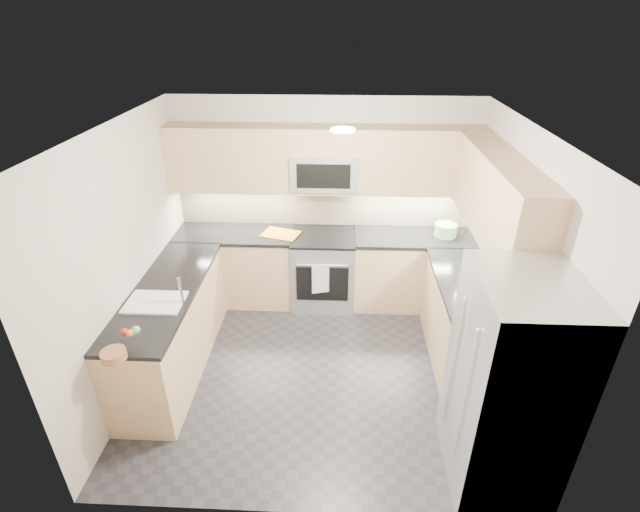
% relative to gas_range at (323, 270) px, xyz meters
% --- Properties ---
extents(floor, '(3.60, 3.20, 0.00)m').
position_rel_gas_range_xyz_m(floor, '(0.00, -1.28, -0.46)').
color(floor, '#26262B').
rests_on(floor, ground).
extents(ceiling, '(3.60, 3.20, 0.02)m').
position_rel_gas_range_xyz_m(ceiling, '(0.00, -1.28, 2.04)').
color(ceiling, beige).
rests_on(ceiling, wall_back).
extents(wall_back, '(3.60, 0.02, 2.50)m').
position_rel_gas_range_xyz_m(wall_back, '(0.00, 0.32, 0.79)').
color(wall_back, '#BBB1A3').
rests_on(wall_back, floor).
extents(wall_front, '(3.60, 0.02, 2.50)m').
position_rel_gas_range_xyz_m(wall_front, '(0.00, -2.88, 0.79)').
color(wall_front, '#BBB1A3').
rests_on(wall_front, floor).
extents(wall_left, '(0.02, 3.20, 2.50)m').
position_rel_gas_range_xyz_m(wall_left, '(-1.80, -1.28, 0.79)').
color(wall_left, '#BBB1A3').
rests_on(wall_left, floor).
extents(wall_right, '(0.02, 3.20, 2.50)m').
position_rel_gas_range_xyz_m(wall_right, '(1.80, -1.28, 0.79)').
color(wall_right, '#BBB1A3').
rests_on(wall_right, floor).
extents(base_cab_back_left, '(1.42, 0.60, 0.90)m').
position_rel_gas_range_xyz_m(base_cab_back_left, '(-1.09, 0.02, -0.01)').
color(base_cab_back_left, tan).
rests_on(base_cab_back_left, floor).
extents(base_cab_back_right, '(1.42, 0.60, 0.90)m').
position_rel_gas_range_xyz_m(base_cab_back_right, '(1.09, 0.02, -0.01)').
color(base_cab_back_right, tan).
rests_on(base_cab_back_right, floor).
extents(base_cab_right, '(0.60, 1.70, 0.90)m').
position_rel_gas_range_xyz_m(base_cab_right, '(1.50, -1.12, -0.01)').
color(base_cab_right, tan).
rests_on(base_cab_right, floor).
extents(base_cab_peninsula, '(0.60, 2.00, 0.90)m').
position_rel_gas_range_xyz_m(base_cab_peninsula, '(-1.50, -1.28, -0.01)').
color(base_cab_peninsula, tan).
rests_on(base_cab_peninsula, floor).
extents(countertop_back_left, '(1.42, 0.63, 0.04)m').
position_rel_gas_range_xyz_m(countertop_back_left, '(-1.09, 0.02, 0.47)').
color(countertop_back_left, black).
rests_on(countertop_back_left, base_cab_back_left).
extents(countertop_back_right, '(1.42, 0.63, 0.04)m').
position_rel_gas_range_xyz_m(countertop_back_right, '(1.09, 0.02, 0.47)').
color(countertop_back_right, black).
rests_on(countertop_back_right, base_cab_back_right).
extents(countertop_right, '(0.63, 1.70, 0.04)m').
position_rel_gas_range_xyz_m(countertop_right, '(1.50, -1.12, 0.47)').
color(countertop_right, black).
rests_on(countertop_right, base_cab_right).
extents(countertop_peninsula, '(0.63, 2.00, 0.04)m').
position_rel_gas_range_xyz_m(countertop_peninsula, '(-1.50, -1.28, 0.47)').
color(countertop_peninsula, black).
rests_on(countertop_peninsula, base_cab_peninsula).
extents(upper_cab_back, '(3.60, 0.35, 0.75)m').
position_rel_gas_range_xyz_m(upper_cab_back, '(0.00, 0.15, 1.37)').
color(upper_cab_back, tan).
rests_on(upper_cab_back, wall_back).
extents(upper_cab_right, '(0.35, 1.95, 0.75)m').
position_rel_gas_range_xyz_m(upper_cab_right, '(1.62, -1.00, 1.37)').
color(upper_cab_right, tan).
rests_on(upper_cab_right, wall_right).
extents(backsplash_back, '(3.60, 0.01, 0.51)m').
position_rel_gas_range_xyz_m(backsplash_back, '(0.00, 0.32, 0.74)').
color(backsplash_back, tan).
rests_on(backsplash_back, wall_back).
extents(backsplash_right, '(0.01, 2.30, 0.51)m').
position_rel_gas_range_xyz_m(backsplash_right, '(1.80, -0.82, 0.74)').
color(backsplash_right, tan).
rests_on(backsplash_right, wall_right).
extents(gas_range, '(0.76, 0.65, 0.91)m').
position_rel_gas_range_xyz_m(gas_range, '(0.00, 0.00, 0.00)').
color(gas_range, '#999BA0').
rests_on(gas_range, floor).
extents(range_cooktop, '(0.76, 0.65, 0.03)m').
position_rel_gas_range_xyz_m(range_cooktop, '(0.00, 0.00, 0.46)').
color(range_cooktop, black).
rests_on(range_cooktop, gas_range).
extents(oven_door_glass, '(0.62, 0.02, 0.45)m').
position_rel_gas_range_xyz_m(oven_door_glass, '(0.00, -0.33, -0.01)').
color(oven_door_glass, black).
rests_on(oven_door_glass, gas_range).
extents(oven_handle, '(0.60, 0.02, 0.02)m').
position_rel_gas_range_xyz_m(oven_handle, '(0.00, -0.35, 0.26)').
color(oven_handle, '#B2B5BA').
rests_on(oven_handle, gas_range).
extents(microwave, '(0.76, 0.40, 0.40)m').
position_rel_gas_range_xyz_m(microwave, '(0.00, 0.12, 1.24)').
color(microwave, '#A9AEB2').
rests_on(microwave, upper_cab_back).
extents(microwave_door, '(0.60, 0.01, 0.28)m').
position_rel_gas_range_xyz_m(microwave_door, '(0.00, -0.08, 1.24)').
color(microwave_door, black).
rests_on(microwave_door, microwave).
extents(refrigerator, '(0.70, 0.90, 1.80)m').
position_rel_gas_range_xyz_m(refrigerator, '(1.45, -2.43, 0.45)').
color(refrigerator, '#ACB0B4').
rests_on(refrigerator, floor).
extents(fridge_handle_left, '(0.02, 0.02, 1.20)m').
position_rel_gas_range_xyz_m(fridge_handle_left, '(1.08, -2.61, 0.49)').
color(fridge_handle_left, '#B2B5BA').
rests_on(fridge_handle_left, refrigerator).
extents(fridge_handle_right, '(0.02, 0.02, 1.20)m').
position_rel_gas_range_xyz_m(fridge_handle_right, '(1.08, -2.25, 0.49)').
color(fridge_handle_right, '#B2B5BA').
rests_on(fridge_handle_right, refrigerator).
extents(sink_basin, '(0.52, 0.38, 0.16)m').
position_rel_gas_range_xyz_m(sink_basin, '(-1.50, -1.53, 0.42)').
color(sink_basin, white).
rests_on(sink_basin, base_cab_peninsula).
extents(faucet, '(0.03, 0.03, 0.28)m').
position_rel_gas_range_xyz_m(faucet, '(-1.24, -1.53, 0.62)').
color(faucet, silver).
rests_on(faucet, countertop_peninsula).
extents(utensil_bowl, '(0.33, 0.33, 0.15)m').
position_rel_gas_range_xyz_m(utensil_bowl, '(1.46, 0.05, 0.56)').
color(utensil_bowl, '#5CA747').
rests_on(utensil_bowl, countertop_back_right).
extents(cutting_board, '(0.49, 0.41, 0.01)m').
position_rel_gas_range_xyz_m(cutting_board, '(-0.52, -0.00, 0.49)').
color(cutting_board, orange).
rests_on(cutting_board, countertop_back_left).
extents(fruit_basket, '(0.23, 0.23, 0.07)m').
position_rel_gas_range_xyz_m(fruit_basket, '(-1.54, -2.30, 0.52)').
color(fruit_basket, '#956445').
rests_on(fruit_basket, countertop_peninsula).
extents(fruit_apple, '(0.06, 0.06, 0.06)m').
position_rel_gas_range_xyz_m(fruit_apple, '(-1.52, -2.11, 0.60)').
color(fruit_apple, '#9E2112').
rests_on(fruit_apple, fruit_basket).
extents(fruit_pear, '(0.07, 0.07, 0.07)m').
position_rel_gas_range_xyz_m(fruit_pear, '(-1.44, -2.08, 0.60)').
color(fruit_pear, '#5CC152').
rests_on(fruit_pear, fruit_basket).
extents(dish_towel_check, '(0.20, 0.07, 0.38)m').
position_rel_gas_range_xyz_m(dish_towel_check, '(-0.02, -0.37, 0.10)').
color(dish_towel_check, silver).
rests_on(dish_towel_check, oven_handle).
extents(fruit_orange, '(0.06, 0.06, 0.06)m').
position_rel_gas_range_xyz_m(fruit_orange, '(-1.47, -2.12, 0.60)').
color(fruit_orange, orange).
rests_on(fruit_orange, fruit_basket).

